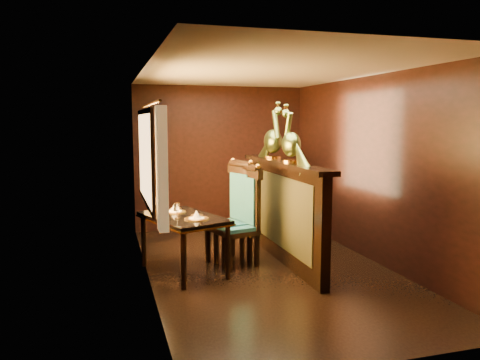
{
  "coord_description": "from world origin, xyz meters",
  "views": [
    {
      "loc": [
        -1.97,
        -5.51,
        1.89
      ],
      "look_at": [
        -0.23,
        0.45,
        1.11
      ],
      "focal_mm": 35.0,
      "sensor_mm": 36.0,
      "label": 1
    }
  ],
  "objects_px": {
    "chair_right": "(236,208)",
    "peacock_right": "(273,131)",
    "dining_table": "(183,221)",
    "chair_left": "(245,212)",
    "peacock_left": "(291,133)"
  },
  "relations": [
    {
      "from": "peacock_right",
      "to": "dining_table",
      "type": "bearing_deg",
      "value": -158.66
    },
    {
      "from": "dining_table",
      "to": "chair_left",
      "type": "height_order",
      "value": "chair_left"
    },
    {
      "from": "chair_left",
      "to": "chair_right",
      "type": "height_order",
      "value": "chair_right"
    },
    {
      "from": "chair_left",
      "to": "peacock_right",
      "type": "distance_m",
      "value": 1.26
    },
    {
      "from": "dining_table",
      "to": "peacock_left",
      "type": "bearing_deg",
      "value": -24.69
    },
    {
      "from": "dining_table",
      "to": "peacock_right",
      "type": "height_order",
      "value": "peacock_right"
    },
    {
      "from": "chair_right",
      "to": "dining_table",
      "type": "bearing_deg",
      "value": -179.03
    },
    {
      "from": "peacock_left",
      "to": "peacock_right",
      "type": "xyz_separation_m",
      "value": [
        0.0,
        0.67,
        0.02
      ]
    },
    {
      "from": "chair_left",
      "to": "peacock_left",
      "type": "xyz_separation_m",
      "value": [
        0.54,
        -0.25,
        1.03
      ]
    },
    {
      "from": "dining_table",
      "to": "chair_right",
      "type": "distance_m",
      "value": 0.83
    },
    {
      "from": "dining_table",
      "to": "chair_left",
      "type": "bearing_deg",
      "value": -11.32
    },
    {
      "from": "chair_left",
      "to": "chair_right",
      "type": "distance_m",
      "value": 0.19
    },
    {
      "from": "chair_left",
      "to": "peacock_left",
      "type": "bearing_deg",
      "value": -37.04
    },
    {
      "from": "chair_right",
      "to": "peacock_left",
      "type": "height_order",
      "value": "peacock_left"
    },
    {
      "from": "chair_right",
      "to": "peacock_right",
      "type": "relative_size",
      "value": 1.75
    }
  ]
}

